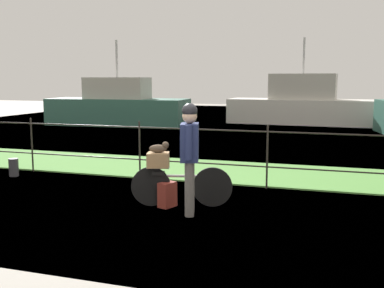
% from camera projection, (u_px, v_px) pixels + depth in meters
% --- Properties ---
extents(ground_plane, '(60.00, 60.00, 0.00)m').
position_uv_depth(ground_plane, '(162.00, 213.00, 7.07)').
color(ground_plane, gray).
extents(grass_strip, '(27.00, 2.40, 0.03)m').
position_uv_depth(grass_strip, '(217.00, 171.00, 10.21)').
color(grass_strip, '#569342').
rests_on(grass_strip, ground).
extents(harbor_water, '(30.00, 30.00, 0.00)m').
position_uv_depth(harbor_water, '(275.00, 129.00, 18.87)').
color(harbor_water, '#60849E').
rests_on(harbor_water, ground).
extents(iron_fence, '(18.04, 0.04, 1.19)m').
position_uv_depth(iron_fence, '(201.00, 149.00, 8.90)').
color(iron_fence, '#28231E').
rests_on(iron_fence, ground).
extents(bicycle_main, '(1.58, 0.48, 0.64)m').
position_uv_depth(bicycle_main, '(180.00, 186.00, 7.40)').
color(bicycle_main, black).
rests_on(bicycle_main, ground).
extents(wooden_crate, '(0.40, 0.36, 0.23)m').
position_uv_depth(wooden_crate, '(158.00, 160.00, 7.35)').
color(wooden_crate, '#A87F51').
rests_on(wooden_crate, bicycle_main).
extents(terrier_dog, '(0.32, 0.21, 0.18)m').
position_uv_depth(terrier_dog, '(160.00, 148.00, 7.32)').
color(terrier_dog, '#4C3D2D').
rests_on(terrier_dog, wooden_crate).
extents(cyclist_person, '(0.36, 0.52, 1.68)m').
position_uv_depth(cyclist_person, '(190.00, 149.00, 6.85)').
color(cyclist_person, slate).
rests_on(cyclist_person, ground).
extents(backpack_on_paving, '(0.27, 0.33, 0.40)m').
position_uv_depth(backpack_on_paving, '(167.00, 195.00, 7.37)').
color(backpack_on_paving, maroon).
rests_on(backpack_on_paving, ground).
extents(mooring_bollard, '(0.20, 0.20, 0.38)m').
position_uv_depth(mooring_bollard, '(14.00, 167.00, 9.71)').
color(mooring_bollard, '#38383D').
rests_on(mooring_bollard, ground).
extents(moored_boat_near, '(6.67, 2.26, 3.86)m').
position_uv_depth(moored_boat_near, '(302.00, 106.00, 20.91)').
color(moored_boat_near, silver).
rests_on(moored_boat_near, ground).
extents(moored_boat_far, '(6.26, 2.23, 3.69)m').
position_uv_depth(moored_boat_far, '(118.00, 107.00, 20.34)').
color(moored_boat_far, '#336656').
rests_on(moored_boat_far, ground).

